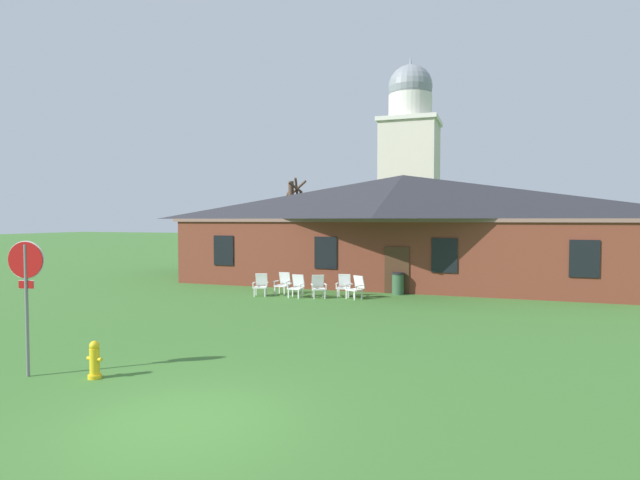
% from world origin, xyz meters
% --- Properties ---
extents(ground_plane, '(200.00, 200.00, 0.00)m').
position_xyz_m(ground_plane, '(0.00, 0.00, 0.00)').
color(ground_plane, '#3D702D').
extents(brick_building, '(22.60, 10.40, 5.72)m').
position_xyz_m(brick_building, '(0.00, 20.53, 2.92)').
color(brick_building, brown).
rests_on(brick_building, ground).
extents(dome_tower, '(5.18, 5.18, 17.85)m').
position_xyz_m(dome_tower, '(-2.59, 38.50, 8.11)').
color(dome_tower, beige).
rests_on(dome_tower, ground).
extents(stop_sign, '(0.78, 0.24, 2.88)m').
position_xyz_m(stop_sign, '(-4.46, 0.99, 2.05)').
color(stop_sign, slate).
rests_on(stop_sign, ground).
extents(lawn_chair_by_porch, '(0.75, 0.80, 0.96)m').
position_xyz_m(lawn_chair_by_porch, '(-4.82, 12.90, 0.50)').
color(lawn_chair_by_porch, silver).
rests_on(lawn_chair_by_porch, ground).
extents(lawn_chair_near_door, '(0.66, 0.69, 0.96)m').
position_xyz_m(lawn_chair_near_door, '(-4.10, 13.68, 0.50)').
color(lawn_chair_near_door, white).
rests_on(lawn_chair_near_door, ground).
extents(lawn_chair_left_end, '(0.65, 0.68, 0.96)m').
position_xyz_m(lawn_chair_left_end, '(-3.18, 13.02, 0.50)').
color(lawn_chair_left_end, white).
rests_on(lawn_chair_left_end, ground).
extents(lawn_chair_middle, '(0.81, 0.85, 0.96)m').
position_xyz_m(lawn_chair_middle, '(-2.27, 13.21, 0.50)').
color(lawn_chair_middle, silver).
rests_on(lawn_chair_middle, ground).
extents(lawn_chair_right_end, '(0.71, 0.74, 0.96)m').
position_xyz_m(lawn_chair_right_end, '(-1.33, 13.85, 0.50)').
color(lawn_chair_right_end, white).
rests_on(lawn_chair_right_end, ground).
extents(lawn_chair_far_side, '(0.82, 0.85, 0.96)m').
position_xyz_m(lawn_chair_far_side, '(-0.69, 13.50, 0.50)').
color(lawn_chair_far_side, silver).
rests_on(lawn_chair_far_side, ground).
extents(bare_tree_beside_building, '(1.67, 1.68, 6.03)m').
position_xyz_m(bare_tree_beside_building, '(-7.87, 23.76, 3.35)').
color(bare_tree_beside_building, brown).
rests_on(bare_tree_beside_building, ground).
extents(fire_hydrant, '(0.36, 0.28, 0.79)m').
position_xyz_m(fire_hydrant, '(-3.04, 1.35, 0.38)').
color(fire_hydrant, gold).
rests_on(fire_hydrant, ground).
extents(trash_bin, '(0.56, 0.56, 0.98)m').
position_xyz_m(trash_bin, '(0.75, 15.23, 0.50)').
color(trash_bin, '#335638').
rests_on(trash_bin, ground).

